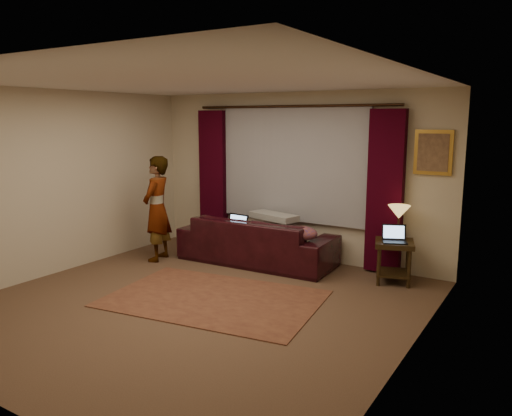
% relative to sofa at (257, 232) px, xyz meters
% --- Properties ---
extents(floor, '(5.00, 5.00, 0.01)m').
position_rel_sofa_xyz_m(floor, '(0.31, -1.89, -0.49)').
color(floor, brown).
rests_on(floor, ground).
extents(ceiling, '(5.00, 5.00, 0.02)m').
position_rel_sofa_xyz_m(ceiling, '(0.31, -1.89, 2.11)').
color(ceiling, silver).
rests_on(ceiling, ground).
extents(wall_back, '(5.00, 0.02, 2.60)m').
position_rel_sofa_xyz_m(wall_back, '(0.31, 0.61, 0.81)').
color(wall_back, beige).
rests_on(wall_back, ground).
extents(wall_left, '(0.02, 5.00, 2.60)m').
position_rel_sofa_xyz_m(wall_left, '(-2.19, -1.89, 0.81)').
color(wall_left, beige).
rests_on(wall_left, ground).
extents(wall_right, '(0.02, 5.00, 2.60)m').
position_rel_sofa_xyz_m(wall_right, '(2.81, -1.89, 0.81)').
color(wall_right, beige).
rests_on(wall_right, ground).
extents(sheer_curtain, '(2.50, 0.05, 1.80)m').
position_rel_sofa_xyz_m(sheer_curtain, '(0.31, 0.55, 1.01)').
color(sheer_curtain, '#98989F').
rests_on(sheer_curtain, wall_back).
extents(drape_left, '(0.50, 0.14, 2.30)m').
position_rel_sofa_xyz_m(drape_left, '(-1.19, 0.50, 0.69)').
color(drape_left, black).
rests_on(drape_left, floor).
extents(drape_right, '(0.50, 0.14, 2.30)m').
position_rel_sofa_xyz_m(drape_right, '(1.81, 0.50, 0.69)').
color(drape_right, black).
rests_on(drape_right, floor).
extents(curtain_rod, '(0.04, 0.04, 3.40)m').
position_rel_sofa_xyz_m(curtain_rod, '(0.31, 0.50, 1.89)').
color(curtain_rod, black).
rests_on(curtain_rod, wall_back).
extents(picture_frame, '(0.50, 0.04, 0.60)m').
position_rel_sofa_xyz_m(picture_frame, '(2.41, 0.58, 1.26)').
color(picture_frame, '#BB8931').
rests_on(picture_frame, wall_back).
extents(sofa, '(2.44, 1.13, 0.97)m').
position_rel_sofa_xyz_m(sofa, '(0.00, 0.00, 0.00)').
color(sofa, black).
rests_on(sofa, floor).
extents(throw_blanket, '(0.85, 0.50, 0.09)m').
position_rel_sofa_xyz_m(throw_blanket, '(0.17, 0.20, 0.49)').
color(throw_blanket, '#999893').
rests_on(throw_blanket, sofa).
extents(clothing_pile, '(0.48, 0.38, 0.20)m').
position_rel_sofa_xyz_m(clothing_pile, '(0.83, -0.14, 0.10)').
color(clothing_pile, brown).
rests_on(clothing_pile, sofa).
extents(laptop_sofa, '(0.39, 0.41, 0.26)m').
position_rel_sofa_xyz_m(laptop_sofa, '(-0.29, -0.23, 0.13)').
color(laptop_sofa, black).
rests_on(laptop_sofa, sofa).
extents(area_rug, '(2.76, 2.03, 0.01)m').
position_rel_sofa_xyz_m(area_rug, '(0.39, -1.64, -0.48)').
color(area_rug, brown).
rests_on(area_rug, floor).
extents(end_table, '(0.63, 0.63, 0.58)m').
position_rel_sofa_xyz_m(end_table, '(2.07, 0.16, -0.20)').
color(end_table, black).
rests_on(end_table, floor).
extents(tiffany_lamp, '(0.36, 0.36, 0.48)m').
position_rel_sofa_xyz_m(tiffany_lamp, '(2.09, 0.24, 0.33)').
color(tiffany_lamp, olive).
rests_on(tiffany_lamp, end_table).
extents(laptop_table, '(0.42, 0.43, 0.23)m').
position_rel_sofa_xyz_m(laptop_table, '(2.10, 0.08, 0.20)').
color(laptop_table, black).
rests_on(laptop_table, end_table).
extents(person, '(0.59, 0.59, 1.63)m').
position_rel_sofa_xyz_m(person, '(-1.40, -0.69, 0.33)').
color(person, '#999893').
rests_on(person, floor).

